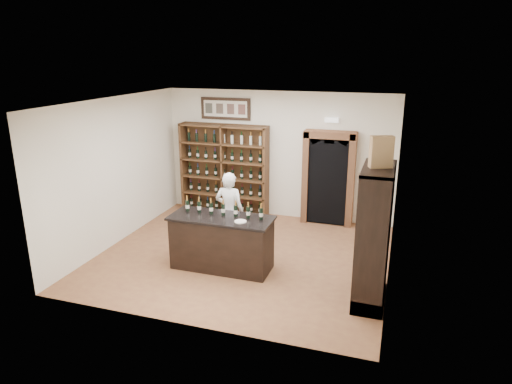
% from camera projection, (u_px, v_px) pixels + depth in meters
% --- Properties ---
extents(floor, '(5.50, 5.50, 0.00)m').
position_uv_depth(floor, '(243.00, 256.00, 8.98)').
color(floor, '#8D5E38').
rests_on(floor, ground).
extents(ceiling, '(5.50, 5.50, 0.00)m').
position_uv_depth(ceiling, '(242.00, 102.00, 8.10)').
color(ceiling, white).
rests_on(ceiling, wall_back).
extents(wall_back, '(5.50, 0.04, 3.00)m').
position_uv_depth(wall_back, '(278.00, 155.00, 10.81)').
color(wall_back, silver).
rests_on(wall_back, ground).
extents(wall_left, '(0.04, 5.00, 3.00)m').
position_uv_depth(wall_left, '(116.00, 171.00, 9.35)').
color(wall_left, silver).
rests_on(wall_left, ground).
extents(wall_right, '(0.04, 5.00, 3.00)m').
position_uv_depth(wall_right, '(395.00, 196.00, 7.73)').
color(wall_right, silver).
rests_on(wall_right, ground).
extents(wine_shelf, '(2.20, 0.38, 2.20)m').
position_uv_depth(wine_shelf, '(225.00, 169.00, 11.16)').
color(wine_shelf, '#502E1B').
rests_on(wine_shelf, ground).
extents(framed_picture, '(1.25, 0.04, 0.52)m').
position_uv_depth(framed_picture, '(226.00, 109.00, 10.86)').
color(framed_picture, black).
rests_on(framed_picture, wall_back).
extents(arched_doorway, '(1.17, 0.35, 2.17)m').
position_uv_depth(arched_doorway, '(328.00, 176.00, 10.40)').
color(arched_doorway, black).
rests_on(arched_doorway, ground).
extents(emergency_light, '(0.30, 0.10, 0.10)m').
position_uv_depth(emergency_light, '(332.00, 120.00, 10.11)').
color(emergency_light, white).
rests_on(emergency_light, wall_back).
extents(tasting_counter, '(1.88, 0.78, 1.00)m').
position_uv_depth(tasting_counter, '(222.00, 243.00, 8.35)').
color(tasting_counter, black).
rests_on(tasting_counter, ground).
extents(counter_bottle_0, '(0.07, 0.07, 0.30)m').
position_uv_depth(counter_bottle_0, '(187.00, 206.00, 8.48)').
color(counter_bottle_0, black).
rests_on(counter_bottle_0, tasting_counter).
extents(counter_bottle_1, '(0.07, 0.07, 0.30)m').
position_uv_depth(counter_bottle_1, '(199.00, 207.00, 8.41)').
color(counter_bottle_1, black).
rests_on(counter_bottle_1, tasting_counter).
extents(counter_bottle_2, '(0.07, 0.07, 0.30)m').
position_uv_depth(counter_bottle_2, '(211.00, 208.00, 8.34)').
color(counter_bottle_2, black).
rests_on(counter_bottle_2, tasting_counter).
extents(counter_bottle_3, '(0.07, 0.07, 0.30)m').
position_uv_depth(counter_bottle_3, '(223.00, 209.00, 8.27)').
color(counter_bottle_3, black).
rests_on(counter_bottle_3, tasting_counter).
extents(counter_bottle_4, '(0.07, 0.07, 0.30)m').
position_uv_depth(counter_bottle_4, '(236.00, 211.00, 8.20)').
color(counter_bottle_4, black).
rests_on(counter_bottle_4, tasting_counter).
extents(counter_bottle_5, '(0.07, 0.07, 0.30)m').
position_uv_depth(counter_bottle_5, '(248.00, 212.00, 8.13)').
color(counter_bottle_5, black).
rests_on(counter_bottle_5, tasting_counter).
extents(counter_bottle_6, '(0.07, 0.07, 0.30)m').
position_uv_depth(counter_bottle_6, '(261.00, 214.00, 8.06)').
color(counter_bottle_6, black).
rests_on(counter_bottle_6, tasting_counter).
extents(side_cabinet, '(0.48, 1.20, 2.20)m').
position_uv_depth(side_cabinet, '(374.00, 256.00, 7.20)').
color(side_cabinet, black).
rests_on(side_cabinet, ground).
extents(shopkeeper, '(0.59, 0.39, 1.60)m').
position_uv_depth(shopkeeper, '(230.00, 211.00, 9.10)').
color(shopkeeper, white).
rests_on(shopkeeper, ground).
extents(plate, '(0.21, 0.21, 0.02)m').
position_uv_depth(plate, '(240.00, 222.00, 7.96)').
color(plate, beige).
rests_on(plate, tasting_counter).
extents(wine_crate, '(0.36, 0.26, 0.47)m').
position_uv_depth(wine_crate, '(381.00, 152.00, 6.70)').
color(wine_crate, tan).
rests_on(wine_crate, side_cabinet).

